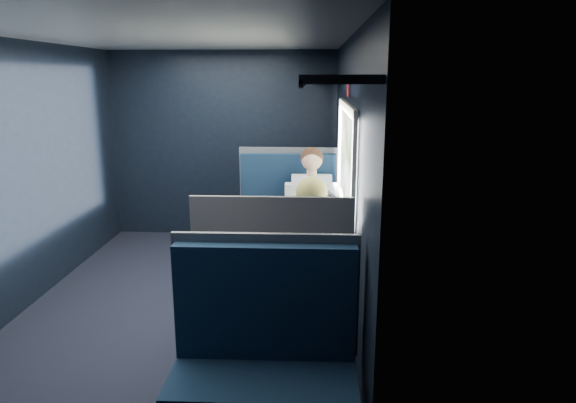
{
  "coord_description": "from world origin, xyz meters",
  "views": [
    {
      "loc": [
        1.1,
        -4.25,
        2.0
      ],
      "look_at": [
        0.9,
        0.0,
        0.95
      ],
      "focal_mm": 32.0,
      "sensor_mm": 36.0,
      "label": 1
    }
  ],
  "objects_px": {
    "seat_bay_near": "(286,230)",
    "woman": "(311,254)",
    "seat_row_back": "(263,378)",
    "man": "(311,208)",
    "seat_bay_far": "(275,303)",
    "cup": "(336,208)",
    "table": "(303,234)",
    "bottle_small": "(325,208)",
    "laptop": "(328,214)",
    "seat_row_front": "(291,209)"
  },
  "relations": [
    {
      "from": "seat_bay_near",
      "to": "man",
      "type": "height_order",
      "value": "man"
    },
    {
      "from": "seat_row_back",
      "to": "man",
      "type": "distance_m",
      "value": 2.53
    },
    {
      "from": "bottle_small",
      "to": "seat_row_back",
      "type": "bearing_deg",
      "value": -100.38
    },
    {
      "from": "seat_row_front",
      "to": "man",
      "type": "distance_m",
      "value": 1.17
    },
    {
      "from": "seat_row_back",
      "to": "man",
      "type": "height_order",
      "value": "man"
    },
    {
      "from": "seat_row_front",
      "to": "woman",
      "type": "bearing_deg",
      "value": -84.3
    },
    {
      "from": "cup",
      "to": "seat_row_back",
      "type": "bearing_deg",
      "value": -102.23
    },
    {
      "from": "cup",
      "to": "seat_bay_far",
      "type": "bearing_deg",
      "value": -110.36
    },
    {
      "from": "seat_bay_near",
      "to": "cup",
      "type": "distance_m",
      "value": 0.76
    },
    {
      "from": "laptop",
      "to": "man",
      "type": "bearing_deg",
      "value": 104.53
    },
    {
      "from": "seat_bay_far",
      "to": "seat_row_back",
      "type": "relative_size",
      "value": 1.09
    },
    {
      "from": "table",
      "to": "laptop",
      "type": "distance_m",
      "value": 0.29
    },
    {
      "from": "table",
      "to": "seat_row_back",
      "type": "distance_m",
      "value": 1.82
    },
    {
      "from": "seat_row_front",
      "to": "seat_row_back",
      "type": "bearing_deg",
      "value": -90.0
    },
    {
      "from": "seat_bay_near",
      "to": "laptop",
      "type": "distance_m",
      "value": 0.93
    },
    {
      "from": "seat_bay_far",
      "to": "laptop",
      "type": "xyz_separation_m",
      "value": [
        0.4,
        1.01,
        0.39
      ]
    },
    {
      "from": "seat_bay_far",
      "to": "seat_bay_near",
      "type": "bearing_deg",
      "value": 90.48
    },
    {
      "from": "seat_bay_near",
      "to": "laptop",
      "type": "relative_size",
      "value": 3.31
    },
    {
      "from": "seat_bay_near",
      "to": "cup",
      "type": "bearing_deg",
      "value": -42.49
    },
    {
      "from": "seat_row_back",
      "to": "seat_bay_far",
      "type": "bearing_deg",
      "value": 90.0
    },
    {
      "from": "seat_bay_near",
      "to": "man",
      "type": "distance_m",
      "value": 0.43
    },
    {
      "from": "cup",
      "to": "table",
      "type": "bearing_deg",
      "value": -125.4
    },
    {
      "from": "seat_bay_far",
      "to": "bottle_small",
      "type": "height_order",
      "value": "seat_bay_far"
    },
    {
      "from": "seat_bay_near",
      "to": "laptop",
      "type": "height_order",
      "value": "seat_bay_near"
    },
    {
      "from": "man",
      "to": "cup",
      "type": "distance_m",
      "value": 0.37
    },
    {
      "from": "seat_bay_near",
      "to": "bottle_small",
      "type": "distance_m",
      "value": 0.84
    },
    {
      "from": "laptop",
      "to": "cup",
      "type": "bearing_deg",
      "value": 73.64
    },
    {
      "from": "table",
      "to": "seat_row_back",
      "type": "xyz_separation_m",
      "value": [
        -0.18,
        -1.8,
        -0.25
      ]
    },
    {
      "from": "woman",
      "to": "cup",
      "type": "relative_size",
      "value": 13.88
    },
    {
      "from": "seat_row_front",
      "to": "seat_bay_far",
      "type": "bearing_deg",
      "value": -90.0
    },
    {
      "from": "woman",
      "to": "bottle_small",
      "type": "distance_m",
      "value": 0.97
    },
    {
      "from": "man",
      "to": "cup",
      "type": "bearing_deg",
      "value": -50.61
    },
    {
      "from": "laptop",
      "to": "seat_row_back",
      "type": "bearing_deg",
      "value": -101.61
    },
    {
      "from": "cup",
      "to": "laptop",
      "type": "bearing_deg",
      "value": -106.36
    },
    {
      "from": "woman",
      "to": "seat_bay_near",
      "type": "bearing_deg",
      "value": 99.51
    },
    {
      "from": "table",
      "to": "cup",
      "type": "distance_m",
      "value": 0.53
    },
    {
      "from": "seat_bay_near",
      "to": "woman",
      "type": "distance_m",
      "value": 1.63
    },
    {
      "from": "woman",
      "to": "cup",
      "type": "distance_m",
      "value": 1.15
    },
    {
      "from": "seat_row_back",
      "to": "woman",
      "type": "relative_size",
      "value": 0.88
    },
    {
      "from": "seat_bay_far",
      "to": "seat_row_front",
      "type": "distance_m",
      "value": 2.67
    },
    {
      "from": "seat_bay_near",
      "to": "bottle_small",
      "type": "bearing_deg",
      "value": -57.96
    },
    {
      "from": "laptop",
      "to": "woman",
      "type": "bearing_deg",
      "value": -99.87
    },
    {
      "from": "table",
      "to": "seat_bay_near",
      "type": "bearing_deg",
      "value": 102.74
    },
    {
      "from": "seat_row_front",
      "to": "laptop",
      "type": "relative_size",
      "value": 3.05
    },
    {
      "from": "table",
      "to": "woman",
      "type": "bearing_deg",
      "value": -84.55
    },
    {
      "from": "seat_bay_near",
      "to": "seat_row_front",
      "type": "height_order",
      "value": "seat_bay_near"
    },
    {
      "from": "seat_row_back",
      "to": "bottle_small",
      "type": "bearing_deg",
      "value": 79.62
    },
    {
      "from": "man",
      "to": "laptop",
      "type": "bearing_deg",
      "value": -75.47
    },
    {
      "from": "laptop",
      "to": "bottle_small",
      "type": "distance_m",
      "value": 0.12
    },
    {
      "from": "seat_bay_far",
      "to": "seat_row_front",
      "type": "bearing_deg",
      "value": 90.0
    }
  ]
}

